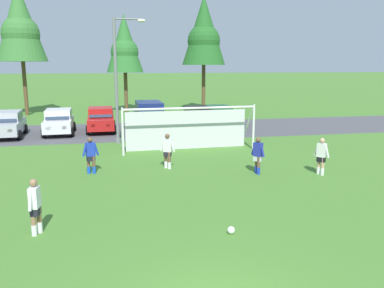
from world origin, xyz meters
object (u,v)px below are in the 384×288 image
object	(u,v)px
player_striker_near	(167,151)
parked_car_slot_center_right	(198,118)
parked_car_slot_left	(59,122)
parked_car_slot_center_left	(101,119)
parked_car_slot_center	(149,117)
soccer_ball	(231,230)
player_defender_far	(258,156)
parked_car_slot_right	(219,117)
player_winger_right	(321,156)
player_midfield_center	(91,155)
player_winger_left	(35,207)
parked_car_slot_far_left	(7,124)
soccer_goal	(188,127)
street_lamp	(119,80)

from	to	relation	value
player_striker_near	parked_car_slot_center_right	distance (m)	11.05
parked_car_slot_left	parked_car_slot_center_left	world-z (taller)	same
player_striker_near	parked_car_slot_center	xyz separation A→B (m)	(0.10, 10.27, 0.29)
soccer_ball	player_defender_far	size ratio (longest dim) A/B	0.13
player_defender_far	parked_car_slot_right	world-z (taller)	parked_car_slot_right
player_winger_right	parked_car_slot_right	bearing A→B (deg)	94.92
soccer_ball	parked_car_slot_center_left	bearing A→B (deg)	102.33
player_defender_far	parked_car_slot_center	bearing A→B (deg)	107.13
player_midfield_center	player_defender_far	world-z (taller)	same
parked_car_slot_right	parked_car_slot_center	bearing A→B (deg)	-174.77
parked_car_slot_right	parked_car_slot_left	bearing A→B (deg)	-179.68
parked_car_slot_right	player_defender_far	bearing A→B (deg)	-97.07
player_winger_left	parked_car_slot_left	bearing A→B (deg)	94.94
player_midfield_center	player_winger_left	size ratio (longest dim) A/B	1.00
player_winger_left	parked_car_slot_left	distance (m)	17.26
player_midfield_center	parked_car_slot_far_left	xyz separation A→B (m)	(-5.90, 10.31, 0.05)
parked_car_slot_far_left	parked_car_slot_center_left	bearing A→B (deg)	10.53
parked_car_slot_center	parked_car_slot_center_left	bearing A→B (deg)	164.55
parked_car_slot_far_left	soccer_goal	bearing A→B (deg)	-29.12
player_midfield_center	parked_car_slot_right	distance (m)	14.04
player_midfield_center	parked_car_slot_left	bearing A→B (deg)	103.86
soccer_goal	player_winger_right	size ratio (longest dim) A/B	4.56
parked_car_slot_left	player_winger_right	bearing A→B (deg)	-46.03
soccer_ball	parked_car_slot_center_left	world-z (taller)	parked_car_slot_center_left
player_defender_far	parked_car_slot_far_left	bearing A→B (deg)	138.11
parked_car_slot_center	player_winger_right	bearing A→B (deg)	-63.31
player_striker_near	soccer_goal	bearing A→B (deg)	66.90
player_striker_near	parked_car_slot_left	xyz separation A→B (m)	(-6.14, 10.69, 0.05)
soccer_goal	street_lamp	world-z (taller)	street_lamp
player_defender_far	player_winger_right	world-z (taller)	same
parked_car_slot_far_left	parked_car_slot_left	size ratio (longest dim) A/B	1.01
player_winger_left	parked_car_slot_right	xyz separation A→B (m)	(9.98, 17.26, 0.05)
parked_car_slot_center_right	street_lamp	xyz separation A→B (m)	(-5.67, -3.86, 2.99)
player_defender_far	player_winger_left	bearing A→B (deg)	-150.22
parked_car_slot_right	soccer_ball	bearing A→B (deg)	-103.87
player_midfield_center	parked_car_slot_center_right	xyz separation A→B (m)	(7.12, 10.64, 0.05)
soccer_ball	parked_car_slot_far_left	size ratio (longest dim) A/B	0.05
parked_car_slot_center_left	player_defender_far	bearing A→B (deg)	-61.20
player_midfield_center	street_lamp	world-z (taller)	street_lamp
soccer_ball	player_striker_near	bearing A→B (deg)	96.04
soccer_ball	player_defender_far	world-z (taller)	player_defender_far
player_striker_near	player_defender_far	distance (m)	4.14
soccer_goal	parked_car_slot_center_right	world-z (taller)	soccer_goal
parked_car_slot_center_left	street_lamp	bearing A→B (deg)	-74.30
player_striker_near	player_defender_far	size ratio (longest dim) A/B	1.00
parked_car_slot_right	player_winger_left	bearing A→B (deg)	-120.03
street_lamp	soccer_goal	bearing A→B (deg)	-35.36
parked_car_slot_center	street_lamp	size ratio (longest dim) A/B	0.62
parked_car_slot_center	parked_car_slot_right	distance (m)	5.25
player_defender_far	street_lamp	world-z (taller)	street_lamp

